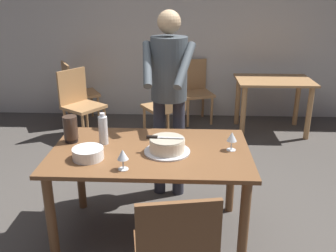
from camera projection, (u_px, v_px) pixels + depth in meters
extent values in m
plane|color=#4C4742|center=(152.00, 234.00, 3.03)|extent=(14.00, 14.00, 0.00)
cube|color=beige|center=(168.00, 27.00, 5.46)|extent=(10.00, 0.12, 2.70)
cube|color=brown|center=(150.00, 152.00, 2.77)|extent=(1.48, 0.90, 0.03)
cylinder|color=brown|center=(51.00, 221.00, 2.58)|extent=(0.07, 0.07, 0.72)
cylinder|color=brown|center=(244.00, 226.00, 2.53)|extent=(0.07, 0.07, 0.72)
cylinder|color=brown|center=(80.00, 171.00, 3.28)|extent=(0.07, 0.07, 0.72)
cylinder|color=brown|center=(231.00, 175.00, 3.23)|extent=(0.07, 0.07, 0.72)
cylinder|color=silver|center=(167.00, 151.00, 2.73)|extent=(0.34, 0.34, 0.01)
cylinder|color=beige|center=(167.00, 145.00, 2.71)|extent=(0.26, 0.26, 0.09)
cylinder|color=#A49984|center=(167.00, 139.00, 2.69)|extent=(0.25, 0.25, 0.01)
cube|color=silver|center=(170.00, 138.00, 2.69)|extent=(0.20, 0.03, 0.00)
cube|color=black|center=(152.00, 137.00, 2.70)|extent=(0.08, 0.03, 0.02)
cylinder|color=white|center=(88.00, 158.00, 2.62)|extent=(0.22, 0.22, 0.01)
cylinder|color=white|center=(88.00, 157.00, 2.62)|extent=(0.22, 0.22, 0.01)
cylinder|color=white|center=(88.00, 155.00, 2.62)|extent=(0.22, 0.22, 0.01)
cylinder|color=white|center=(88.00, 154.00, 2.61)|extent=(0.22, 0.22, 0.01)
cylinder|color=white|center=(88.00, 153.00, 2.61)|extent=(0.22, 0.22, 0.01)
cylinder|color=white|center=(88.00, 152.00, 2.61)|extent=(0.22, 0.22, 0.01)
cylinder|color=white|center=(88.00, 150.00, 2.60)|extent=(0.22, 0.22, 0.01)
cylinder|color=white|center=(88.00, 149.00, 2.60)|extent=(0.22, 0.22, 0.01)
cylinder|color=silver|center=(231.00, 150.00, 2.76)|extent=(0.07, 0.07, 0.00)
cylinder|color=silver|center=(231.00, 145.00, 2.75)|extent=(0.01, 0.01, 0.07)
cone|color=silver|center=(232.00, 136.00, 2.73)|extent=(0.08, 0.08, 0.07)
cylinder|color=silver|center=(123.00, 169.00, 2.47)|extent=(0.07, 0.07, 0.00)
cylinder|color=silver|center=(123.00, 164.00, 2.46)|extent=(0.01, 0.01, 0.07)
cone|color=silver|center=(123.00, 154.00, 2.43)|extent=(0.08, 0.08, 0.07)
cylinder|color=silver|center=(103.00, 130.00, 2.84)|extent=(0.07, 0.07, 0.22)
cylinder|color=silver|center=(102.00, 115.00, 2.80)|extent=(0.04, 0.04, 0.03)
cylinder|color=black|center=(72.00, 140.00, 2.91)|extent=(0.10, 0.10, 0.03)
cylinder|color=#3F2D23|center=(70.00, 127.00, 2.87)|extent=(0.11, 0.11, 0.18)
cylinder|color=#2D2D38|center=(178.00, 148.00, 3.47)|extent=(0.11, 0.11, 0.95)
cylinder|color=#2D2D38|center=(160.00, 147.00, 3.50)|extent=(0.11, 0.11, 0.95)
cylinder|color=#3F474C|center=(169.00, 69.00, 3.23)|extent=(0.32, 0.32, 0.55)
sphere|color=tan|center=(169.00, 22.00, 3.09)|extent=(0.20, 0.20, 0.20)
cylinder|color=#3F474C|center=(185.00, 65.00, 3.01)|extent=(0.19, 0.42, 0.34)
cylinder|color=#3F474C|center=(147.00, 64.00, 3.05)|extent=(0.12, 0.42, 0.34)
cube|color=brown|center=(179.00, 240.00, 1.89)|extent=(0.44, 0.11, 0.45)
cube|color=tan|center=(274.00, 80.00, 4.96)|extent=(1.00, 0.70, 0.03)
cylinder|color=tan|center=(243.00, 113.00, 4.85)|extent=(0.07, 0.07, 0.71)
cylinder|color=tan|center=(309.00, 113.00, 4.82)|extent=(0.07, 0.07, 0.71)
cylinder|color=tan|center=(238.00, 101.00, 5.37)|extent=(0.07, 0.07, 0.71)
cylinder|color=tan|center=(297.00, 101.00, 5.33)|extent=(0.07, 0.07, 0.71)
cube|color=tan|center=(163.00, 107.00, 4.82)|extent=(0.61, 0.61, 0.04)
cylinder|color=tan|center=(144.00, 122.00, 4.96)|extent=(0.04, 0.04, 0.41)
cylinder|color=tan|center=(168.00, 117.00, 5.13)|extent=(0.04, 0.04, 0.41)
cylinder|color=tan|center=(158.00, 130.00, 4.67)|extent=(0.04, 0.04, 0.41)
cylinder|color=tan|center=(182.00, 125.00, 4.84)|extent=(0.04, 0.04, 0.41)
cube|color=tan|center=(171.00, 93.00, 4.57)|extent=(0.39, 0.26, 0.45)
cube|color=tan|center=(196.00, 94.00, 5.44)|extent=(0.56, 0.56, 0.04)
cylinder|color=tan|center=(212.00, 111.00, 5.40)|extent=(0.04, 0.04, 0.41)
cylinder|color=tan|center=(188.00, 113.00, 5.31)|extent=(0.04, 0.04, 0.41)
cylinder|color=tan|center=(203.00, 104.00, 5.73)|extent=(0.04, 0.04, 0.41)
cylinder|color=tan|center=(180.00, 106.00, 5.63)|extent=(0.04, 0.04, 0.41)
cube|color=tan|center=(192.00, 74.00, 5.54)|extent=(0.43, 0.17, 0.45)
cube|color=tan|center=(84.00, 107.00, 4.83)|extent=(0.61, 0.61, 0.04)
cylinder|color=tan|center=(105.00, 122.00, 4.94)|extent=(0.04, 0.04, 0.41)
cylinder|color=tan|center=(83.00, 130.00, 4.67)|extent=(0.04, 0.04, 0.41)
cylinder|color=tan|center=(87.00, 117.00, 5.15)|extent=(0.04, 0.04, 0.41)
cylinder|color=tan|center=(65.00, 124.00, 4.88)|extent=(0.04, 0.04, 0.41)
cube|color=tan|center=(72.00, 86.00, 4.87)|extent=(0.28, 0.38, 0.45)
cube|color=tan|center=(82.00, 94.00, 5.44)|extent=(0.60, 0.60, 0.04)
cylinder|color=tan|center=(92.00, 104.00, 5.74)|extent=(0.04, 0.04, 0.41)
cylinder|color=tan|center=(99.00, 110.00, 5.44)|extent=(0.04, 0.04, 0.41)
cylinder|color=tan|center=(68.00, 107.00, 5.59)|extent=(0.04, 0.04, 0.41)
cylinder|color=tan|center=(74.00, 114.00, 5.29)|extent=(0.04, 0.04, 0.41)
cube|color=tan|center=(66.00, 79.00, 5.27)|extent=(0.24, 0.40, 0.45)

